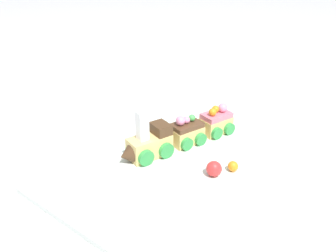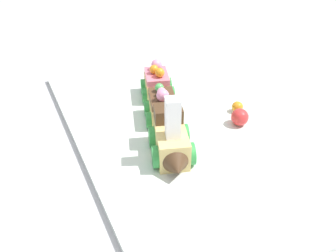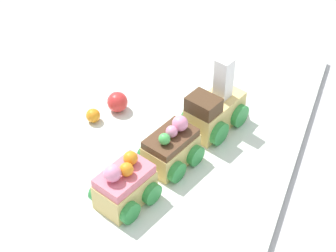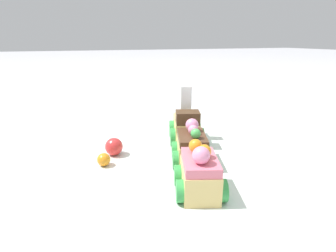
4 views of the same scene
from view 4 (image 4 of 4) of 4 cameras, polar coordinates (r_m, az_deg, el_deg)
ground_plane at (r=0.46m, az=2.59°, el=-8.04°), size 10.00×10.00×0.00m
display_board at (r=0.46m, az=2.60°, el=-7.37°), size 0.60×0.33×0.01m
cake_train_locomotive at (r=0.52m, az=3.85°, el=0.07°), size 0.12×0.09×0.11m
cake_car_chocolate at (r=0.43m, az=5.17°, el=-4.76°), size 0.09×0.08×0.07m
cake_car_strawberry at (r=0.35m, az=6.86°, el=-10.34°), size 0.09×0.08×0.07m
gumball_red at (r=0.47m, az=-11.68°, el=-4.41°), size 0.03×0.03×0.03m
gumball_orange at (r=0.44m, az=-13.81°, el=-7.11°), size 0.02×0.02×0.02m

